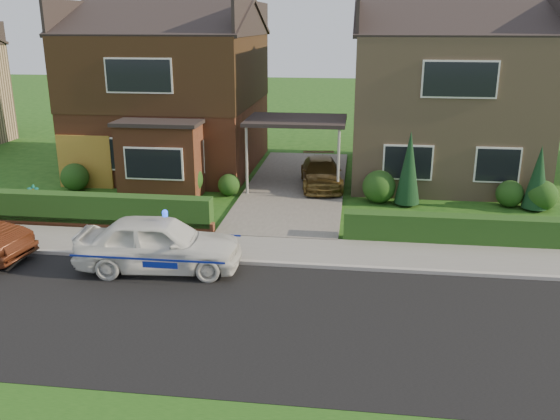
# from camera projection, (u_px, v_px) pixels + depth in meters

# --- Properties ---
(ground) EXTENTS (120.00, 120.00, 0.00)m
(ground) POSITION_uv_depth(u_px,v_px,m) (244.00, 319.00, 13.16)
(ground) COLOR #1A4612
(ground) RESTS_ON ground
(road) EXTENTS (60.00, 6.00, 0.02)m
(road) POSITION_uv_depth(u_px,v_px,m) (244.00, 319.00, 13.16)
(road) COLOR black
(road) RESTS_ON ground
(kerb) EXTENTS (60.00, 0.16, 0.12)m
(kerb) POSITION_uv_depth(u_px,v_px,m) (265.00, 263.00, 16.02)
(kerb) COLOR #9E9993
(kerb) RESTS_ON ground
(sidewalk) EXTENTS (60.00, 2.00, 0.10)m
(sidewalk) POSITION_uv_depth(u_px,v_px,m) (271.00, 250.00, 17.02)
(sidewalk) COLOR slate
(sidewalk) RESTS_ON ground
(driveway) EXTENTS (3.80, 12.00, 0.12)m
(driveway) POSITION_uv_depth(u_px,v_px,m) (296.00, 186.00, 23.54)
(driveway) COLOR #666059
(driveway) RESTS_ON ground
(house_left) EXTENTS (7.50, 9.53, 7.25)m
(house_left) POSITION_uv_depth(u_px,v_px,m) (172.00, 82.00, 25.86)
(house_left) COLOR brown
(house_left) RESTS_ON ground
(house_right) EXTENTS (7.50, 8.06, 7.25)m
(house_right) POSITION_uv_depth(u_px,v_px,m) (443.00, 89.00, 24.55)
(house_right) COLOR #957A5B
(house_right) RESTS_ON ground
(carport_link) EXTENTS (3.80, 3.00, 2.77)m
(carport_link) POSITION_uv_depth(u_px,v_px,m) (296.00, 122.00, 22.71)
(carport_link) COLOR black
(carport_link) RESTS_ON ground
(garage_door) EXTENTS (2.20, 0.10, 2.10)m
(garage_door) POSITION_uv_depth(u_px,v_px,m) (85.00, 162.00, 23.28)
(garage_door) COLOR olive
(garage_door) RESTS_ON ground
(dwarf_wall) EXTENTS (7.70, 0.25, 0.36)m
(dwarf_wall) POSITION_uv_depth(u_px,v_px,m) (96.00, 223.00, 18.84)
(dwarf_wall) COLOR brown
(dwarf_wall) RESTS_ON ground
(hedge_left) EXTENTS (7.50, 0.55, 0.90)m
(hedge_left) POSITION_uv_depth(u_px,v_px,m) (98.00, 227.00, 19.03)
(hedge_left) COLOR black
(hedge_left) RESTS_ON ground
(hedge_right) EXTENTS (7.50, 0.55, 0.80)m
(hedge_right) POSITION_uv_depth(u_px,v_px,m) (471.00, 245.00, 17.49)
(hedge_right) COLOR black
(hedge_right) RESTS_ON ground
(shrub_left_far) EXTENTS (1.08, 1.08, 1.08)m
(shrub_left_far) POSITION_uv_depth(u_px,v_px,m) (75.00, 177.00, 23.03)
(shrub_left_far) COLOR black
(shrub_left_far) RESTS_ON ground
(shrub_left_mid) EXTENTS (1.32, 1.32, 1.32)m
(shrub_left_mid) POSITION_uv_depth(u_px,v_px,m) (185.00, 179.00, 22.25)
(shrub_left_mid) COLOR black
(shrub_left_mid) RESTS_ON ground
(shrub_left_near) EXTENTS (0.84, 0.84, 0.84)m
(shrub_left_near) POSITION_uv_depth(u_px,v_px,m) (229.00, 185.00, 22.40)
(shrub_left_near) COLOR black
(shrub_left_near) RESTS_ON ground
(shrub_right_near) EXTENTS (1.20, 1.20, 1.20)m
(shrub_right_near) POSITION_uv_depth(u_px,v_px,m) (379.00, 187.00, 21.46)
(shrub_right_near) COLOR black
(shrub_right_near) RESTS_ON ground
(shrub_right_mid) EXTENTS (0.96, 0.96, 0.96)m
(shrub_right_mid) POSITION_uv_depth(u_px,v_px,m) (510.00, 194.00, 21.02)
(shrub_right_mid) COLOR black
(shrub_right_mid) RESTS_ON ground
(shrub_right_far) EXTENTS (1.08, 1.08, 1.08)m
(shrub_right_far) POSITION_uv_depth(u_px,v_px,m) (542.00, 195.00, 20.59)
(shrub_right_far) COLOR black
(shrub_right_far) RESTS_ON ground
(conifer_a) EXTENTS (0.90, 0.90, 2.60)m
(conifer_a) POSITION_uv_depth(u_px,v_px,m) (409.00, 170.00, 20.94)
(conifer_a) COLOR black
(conifer_a) RESTS_ON ground
(conifer_b) EXTENTS (0.90, 0.90, 2.20)m
(conifer_b) POSITION_uv_depth(u_px,v_px,m) (538.00, 180.00, 20.45)
(conifer_b) COLOR black
(conifer_b) RESTS_ON ground
(police_car) EXTENTS (3.97, 4.45, 1.64)m
(police_car) POSITION_uv_depth(u_px,v_px,m) (159.00, 244.00, 15.54)
(police_car) COLOR silver
(police_car) RESTS_ON ground
(driveway_car) EXTENTS (1.99, 3.90, 1.08)m
(driveway_car) POSITION_uv_depth(u_px,v_px,m) (321.00, 173.00, 23.17)
(driveway_car) COLOR brown
(driveway_car) RESTS_ON driveway
(potted_plant_a) EXTENTS (0.48, 0.41, 0.77)m
(potted_plant_a) POSITION_uv_depth(u_px,v_px,m) (34.00, 196.00, 21.07)
(potted_plant_a) COLOR gray
(potted_plant_a) RESTS_ON ground
(potted_plant_b) EXTENTS (0.51, 0.47, 0.76)m
(potted_plant_b) POSITION_uv_depth(u_px,v_px,m) (172.00, 188.00, 22.10)
(potted_plant_b) COLOR gray
(potted_plant_b) RESTS_ON ground
(potted_plant_c) EXTENTS (0.42, 0.42, 0.71)m
(potted_plant_c) POSITION_uv_depth(u_px,v_px,m) (202.00, 216.00, 19.03)
(potted_plant_c) COLOR gray
(potted_plant_c) RESTS_ON ground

